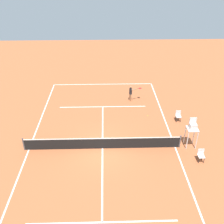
{
  "coord_description": "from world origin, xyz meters",
  "views": [
    {
      "loc": [
        -0.29,
        15.2,
        12.33
      ],
      "look_at": [
        -0.83,
        -3.99,
        0.8
      ],
      "focal_mm": 41.17,
      "sensor_mm": 36.0,
      "label": 1
    }
  ],
  "objects_px": {
    "courtside_chair_mid": "(178,115)",
    "umpire_chair": "(192,128)",
    "player_serving": "(131,92)",
    "courtside_chair_near": "(201,155)",
    "tennis_ball": "(148,116)"
  },
  "relations": [
    {
      "from": "tennis_ball",
      "to": "courtside_chair_near",
      "type": "height_order",
      "value": "courtside_chair_near"
    },
    {
      "from": "player_serving",
      "to": "tennis_ball",
      "type": "xyz_separation_m",
      "value": [
        -1.28,
        2.96,
        -0.94
      ]
    },
    {
      "from": "player_serving",
      "to": "umpire_chair",
      "type": "distance_m",
      "value": 8.29
    },
    {
      "from": "umpire_chair",
      "to": "courtside_chair_mid",
      "type": "relative_size",
      "value": 2.54
    },
    {
      "from": "courtside_chair_mid",
      "to": "player_serving",
      "type": "bearing_deg",
      "value": -44.92
    },
    {
      "from": "umpire_chair",
      "to": "courtside_chair_mid",
      "type": "distance_m",
      "value": 3.69
    },
    {
      "from": "umpire_chair",
      "to": "courtside_chair_near",
      "type": "relative_size",
      "value": 2.54
    },
    {
      "from": "player_serving",
      "to": "courtside_chair_near",
      "type": "relative_size",
      "value": 1.72
    },
    {
      "from": "tennis_ball",
      "to": "courtside_chair_near",
      "type": "xyz_separation_m",
      "value": [
        -2.8,
        6.09,
        0.5
      ]
    },
    {
      "from": "courtside_chair_mid",
      "to": "umpire_chair",
      "type": "bearing_deg",
      "value": 90.22
    },
    {
      "from": "courtside_chair_near",
      "to": "tennis_ball",
      "type": "bearing_deg",
      "value": -65.29
    },
    {
      "from": "courtside_chair_near",
      "to": "player_serving",
      "type": "bearing_deg",
      "value": -65.71
    },
    {
      "from": "tennis_ball",
      "to": "umpire_chair",
      "type": "bearing_deg",
      "value": 120.15
    },
    {
      "from": "tennis_ball",
      "to": "umpire_chair",
      "type": "xyz_separation_m",
      "value": [
        -2.54,
        4.37,
        1.57
      ]
    },
    {
      "from": "player_serving",
      "to": "courtside_chair_near",
      "type": "xyz_separation_m",
      "value": [
        -4.08,
        9.05,
        -0.44
      ]
    }
  ]
}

